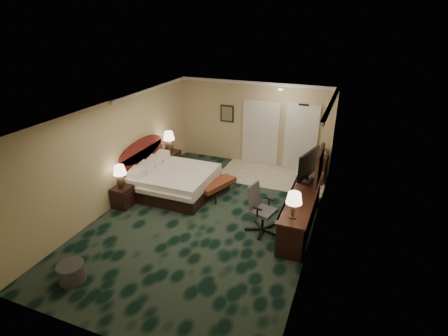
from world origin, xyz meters
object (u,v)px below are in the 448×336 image
at_px(lamp_near, 120,177).
at_px(desk, 301,210).
at_px(bed, 175,182).
at_px(desk_chair, 263,209).
at_px(bed_bench, 217,188).
at_px(nightstand_far, 170,161).
at_px(lamp_far, 169,142).
at_px(tv, 308,167).
at_px(minibar, 319,166).
at_px(nightstand_near, 123,197).
at_px(ottoman, 72,272).

xyz_separation_m(lamp_near, desk, (4.41, 0.81, -0.44)).
relative_size(bed, desk_chair, 1.82).
bearing_deg(bed, desk, -6.19).
bearing_deg(bed_bench, desk, 4.72).
xyz_separation_m(nightstand_far, lamp_far, (0.03, -0.02, 0.66)).
xyz_separation_m(desk, tv, (-0.02, 0.71, 0.81)).
distance_m(lamp_near, desk_chair, 3.67).
xyz_separation_m(tv, minibar, (0.07, 1.97, -0.80)).
relative_size(nightstand_near, desk, 0.19).
bearing_deg(desk, nightstand_far, 160.11).
xyz_separation_m(lamp_near, lamp_far, (0.05, 2.38, 0.13)).
distance_m(desk, desk_chair, 0.96).
height_order(nightstand_far, desk, desk).
distance_m(bed, lamp_near, 1.56).
distance_m(nightstand_near, tv, 4.76).
relative_size(ottoman, desk_chair, 0.44).
bearing_deg(tv, minibar, 104.02).
distance_m(lamp_near, minibar, 5.68).
height_order(bed_bench, tv, tv).
height_order(lamp_near, lamp_far, lamp_far).
bearing_deg(tv, desk_chair, -104.47).
bearing_deg(nightstand_near, bed, 52.90).
distance_m(ottoman, minibar, 7.17).
xyz_separation_m(nightstand_near, lamp_far, (0.07, 2.36, 0.71)).
bearing_deg(lamp_far, bed, -55.54).
bearing_deg(nightstand_far, ottoman, -81.56).
relative_size(nightstand_far, desk_chair, 0.58).
xyz_separation_m(desk_chair, minibar, (0.82, 3.24, -0.14)).
distance_m(lamp_far, desk_chair, 4.21).
bearing_deg(lamp_far, nightstand_near, -91.81).
bearing_deg(desk_chair, nightstand_near, -162.55).
relative_size(desk, desk_chair, 2.51).
bearing_deg(bed_bench, lamp_near, -123.85).
relative_size(desk, tv, 2.74).
relative_size(bed, ottoman, 4.10).
xyz_separation_m(nightstand_near, tv, (4.42, 1.50, 0.95)).
xyz_separation_m(ottoman, minibar, (3.70, 6.13, 0.24)).
distance_m(nightstand_far, lamp_near, 2.46).
bearing_deg(desk, nightstand_near, -169.92).
bearing_deg(lamp_near, nightstand_far, 89.59).
height_order(bed, ottoman, bed).
bearing_deg(lamp_near, tv, 19.07).
height_order(bed, desk_chair, desk_chair).
bearing_deg(tv, bed_bench, -162.79).
relative_size(nightstand_near, ottoman, 1.09).
height_order(tv, minibar, tv).
bearing_deg(desk, tv, 91.29).
distance_m(nightstand_near, minibar, 5.68).
bearing_deg(tv, nightstand_far, -175.38).
relative_size(lamp_near, lamp_far, 0.93).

